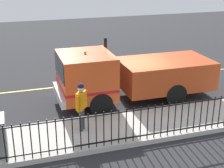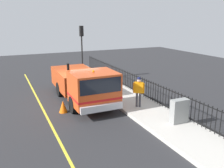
{
  "view_description": "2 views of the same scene",
  "coord_description": "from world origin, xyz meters",
  "px_view_note": "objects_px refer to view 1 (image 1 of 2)",
  "views": [
    {
      "loc": [
        13.09,
        -5.29,
        5.84
      ],
      "look_at": [
        1.95,
        -1.74,
        1.49
      ],
      "focal_mm": 52.82,
      "sensor_mm": 36.0,
      "label": 1
    },
    {
      "loc": [
        -4.21,
        -14.53,
        5.14
      ],
      "look_at": [
        1.61,
        -1.93,
        1.37
      ],
      "focal_mm": 39.02,
      "sensor_mm": 36.0,
      "label": 2
    }
  ],
  "objects_px": {
    "utility_cabinet": "(0,135)",
    "traffic_cone": "(92,84)",
    "work_truck": "(124,74)",
    "worker_standing": "(81,102)"
  },
  "relations": [
    {
      "from": "work_truck",
      "to": "traffic_cone",
      "type": "relative_size",
      "value": 10.29
    },
    {
      "from": "worker_standing",
      "to": "traffic_cone",
      "type": "bearing_deg",
      "value": 15.97
    },
    {
      "from": "utility_cabinet",
      "to": "traffic_cone",
      "type": "xyz_separation_m",
      "value": [
        -4.71,
        4.15,
        -0.43
      ]
    },
    {
      "from": "worker_standing",
      "to": "utility_cabinet",
      "type": "xyz_separation_m",
      "value": [
        0.66,
        -2.75,
        -0.49
      ]
    },
    {
      "from": "utility_cabinet",
      "to": "traffic_cone",
      "type": "distance_m",
      "value": 6.29
    },
    {
      "from": "utility_cabinet",
      "to": "work_truck",
      "type": "bearing_deg",
      "value": 120.81
    },
    {
      "from": "worker_standing",
      "to": "utility_cabinet",
      "type": "distance_m",
      "value": 2.87
    },
    {
      "from": "work_truck",
      "to": "utility_cabinet",
      "type": "bearing_deg",
      "value": 120.98
    },
    {
      "from": "work_truck",
      "to": "worker_standing",
      "type": "bearing_deg",
      "value": 135.19
    },
    {
      "from": "worker_standing",
      "to": "utility_cabinet",
      "type": "relative_size",
      "value": 1.49
    }
  ]
}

